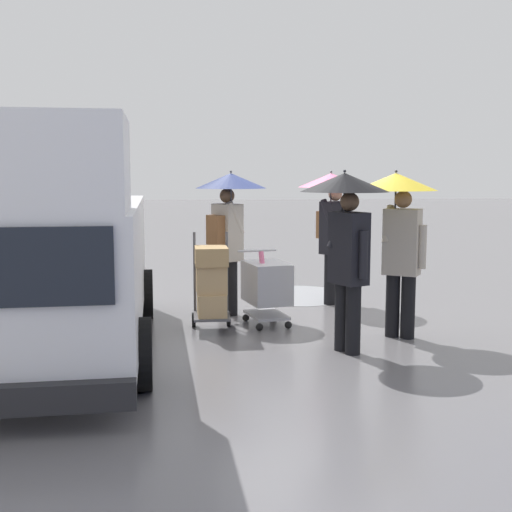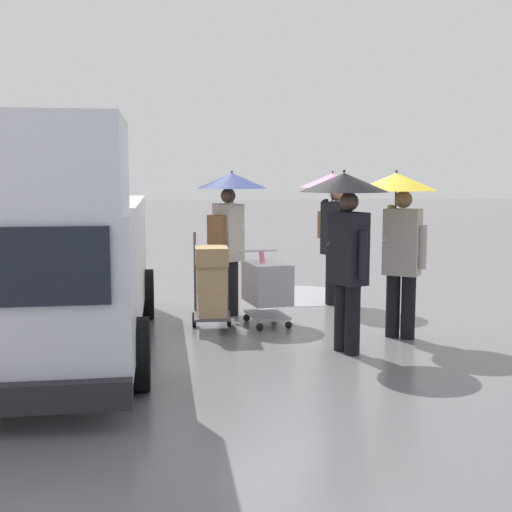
{
  "view_description": "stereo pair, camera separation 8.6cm",
  "coord_description": "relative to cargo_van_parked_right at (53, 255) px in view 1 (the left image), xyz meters",
  "views": [
    {
      "loc": [
        1.67,
        9.16,
        2.09
      ],
      "look_at": [
        0.79,
        0.9,
        1.05
      ],
      "focal_mm": 45.71,
      "sensor_mm": 36.0,
      "label": 1
    },
    {
      "loc": [
        1.58,
        9.17,
        2.09
      ],
      "look_at": [
        0.79,
        0.9,
        1.05
      ],
      "focal_mm": 45.71,
      "sensor_mm": 36.0,
      "label": 2
    }
  ],
  "objects": [
    {
      "name": "cargo_van_parked_right",
      "position": [
        0.0,
        0.0,
        0.0
      ],
      "size": [
        2.39,
        5.43,
        2.6
      ],
      "color": "white",
      "rests_on": "ground"
    },
    {
      "name": "slush_patch_under_van",
      "position": [
        -3.39,
        -3.49,
        -1.18
      ],
      "size": [
        1.95,
        1.95,
        0.01
      ],
      "primitive_type": "cylinder",
      "color": "#999BA0",
      "rests_on": "ground"
    },
    {
      "name": "pedestrian_far_side",
      "position": [
        -4.19,
        -0.49,
        0.41
      ],
      "size": [
        1.04,
        1.04,
        2.15
      ],
      "color": "black",
      "rests_on": "ground"
    },
    {
      "name": "slush_patch_near_cluster",
      "position": [
        0.23,
        -2.1,
        -1.18
      ],
      "size": [
        1.96,
        1.96,
        0.01
      ],
      "primitive_type": "cylinder",
      "color": "#ADAFB5",
      "rests_on": "ground"
    },
    {
      "name": "hand_dolly_boxes",
      "position": [
        -1.83,
        -1.02,
        -0.52
      ],
      "size": [
        0.53,
        0.7,
        1.32
      ],
      "color": "#515156",
      "rests_on": "ground"
    },
    {
      "name": "pedestrian_white_side",
      "position": [
        -3.83,
        -2.68,
        0.39
      ],
      "size": [
        1.04,
        1.04,
        2.15
      ],
      "color": "black",
      "rests_on": "ground"
    },
    {
      "name": "shopping_cart_vendor",
      "position": [
        -2.61,
        -1.33,
        -0.61
      ],
      "size": [
        0.71,
        0.92,
        1.04
      ],
      "color": "#B2B2B7",
      "rests_on": "ground"
    },
    {
      "name": "pedestrian_black_side",
      "position": [
        -2.13,
        -2.04,
        0.39
      ],
      "size": [
        1.04,
        1.04,
        2.15
      ],
      "color": "black",
      "rests_on": "ground"
    },
    {
      "name": "pedestrian_pink_side",
      "position": [
        -3.36,
        0.11,
        0.41
      ],
      "size": [
        1.04,
        1.04,
        2.15
      ],
      "color": "black",
      "rests_on": "ground"
    },
    {
      "name": "ground_plane",
      "position": [
        -3.19,
        -1.63,
        -1.18
      ],
      "size": [
        90.0,
        90.0,
        0.0
      ],
      "primitive_type": "plane",
      "color": "slate"
    }
  ]
}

